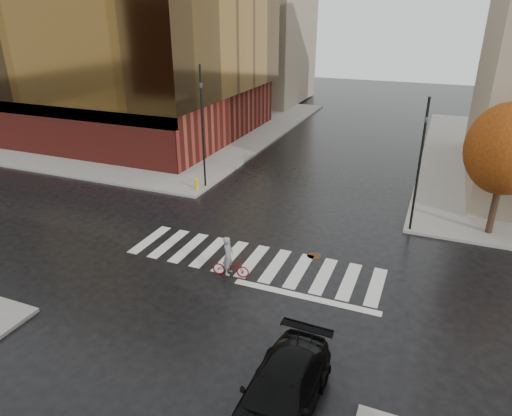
{
  "coord_description": "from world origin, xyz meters",
  "views": [
    {
      "loc": [
        6.93,
        -16.03,
        10.49
      ],
      "look_at": [
        -0.39,
        1.87,
        2.0
      ],
      "focal_mm": 32.0,
      "sensor_mm": 36.0,
      "label": 1
    }
  ],
  "objects_px": {
    "cyclist": "(230,263)",
    "fire_hydrant": "(197,183)",
    "traffic_light_ne": "(420,159)",
    "sedan": "(280,394)",
    "traffic_light_nw": "(202,119)"
  },
  "relations": [
    {
      "from": "sedan",
      "to": "fire_hydrant",
      "type": "relative_size",
      "value": 7.0
    },
    {
      "from": "cyclist",
      "to": "traffic_light_nw",
      "type": "distance_m",
      "value": 11.26
    },
    {
      "from": "traffic_light_ne",
      "to": "fire_hydrant",
      "type": "xyz_separation_m",
      "value": [
        -12.8,
        0.83,
        -3.35
      ]
    },
    {
      "from": "sedan",
      "to": "cyclist",
      "type": "height_order",
      "value": "cyclist"
    },
    {
      "from": "traffic_light_nw",
      "to": "fire_hydrant",
      "type": "relative_size",
      "value": 10.62
    },
    {
      "from": "cyclist",
      "to": "fire_hydrant",
      "type": "xyz_separation_m",
      "value": [
        -6.09,
        8.13,
        -0.09
      ]
    },
    {
      "from": "traffic_light_nw",
      "to": "fire_hydrant",
      "type": "bearing_deg",
      "value": -35.45
    },
    {
      "from": "cyclist",
      "to": "traffic_light_ne",
      "type": "height_order",
      "value": "traffic_light_ne"
    },
    {
      "from": "sedan",
      "to": "traffic_light_nw",
      "type": "distance_m",
      "value": 18.4
    },
    {
      "from": "cyclist",
      "to": "fire_hydrant",
      "type": "bearing_deg",
      "value": 28.66
    },
    {
      "from": "traffic_light_nw",
      "to": "traffic_light_ne",
      "type": "bearing_deg",
      "value": 63.73
    },
    {
      "from": "traffic_light_nw",
      "to": "fire_hydrant",
      "type": "xyz_separation_m",
      "value": [
        -0.2,
        -0.69,
        -3.85
      ]
    },
    {
      "from": "traffic_light_ne",
      "to": "fire_hydrant",
      "type": "height_order",
      "value": "traffic_light_ne"
    },
    {
      "from": "fire_hydrant",
      "to": "cyclist",
      "type": "bearing_deg",
      "value": -53.18
    },
    {
      "from": "fire_hydrant",
      "to": "traffic_light_ne",
      "type": "bearing_deg",
      "value": -3.71
    }
  ]
}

